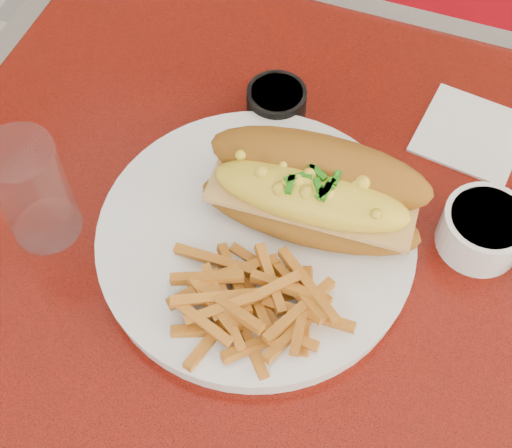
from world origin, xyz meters
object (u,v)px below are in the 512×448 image
(diner_table, at_px, (433,396))
(water_tumbler, at_px, (33,192))
(booth_bench_far, at_px, (488,89))
(sauce_cup_left, at_px, (276,101))
(fork, at_px, (312,270))
(gravy_ramekin, at_px, (483,229))
(mac_hoagie, at_px, (314,191))
(dinner_plate, at_px, (256,239))

(diner_table, bearing_deg, water_tumbler, -176.37)
(booth_bench_far, xyz_separation_m, sauce_cup_left, (-0.26, -0.61, 0.50))
(fork, bearing_deg, gravy_ramekin, -73.96)
(fork, distance_m, sauce_cup_left, 0.22)
(mac_hoagie, relative_size, water_tumbler, 1.83)
(dinner_plate, xyz_separation_m, gravy_ramekin, (0.20, 0.08, 0.01))
(dinner_plate, distance_m, fork, 0.07)
(booth_bench_far, relative_size, water_tumbler, 9.96)
(dinner_plate, distance_m, water_tumbler, 0.22)
(dinner_plate, height_order, sauce_cup_left, sauce_cup_left)
(booth_bench_far, bearing_deg, diner_table, -90.00)
(fork, height_order, gravy_ramekin, gravy_ramekin)
(mac_hoagie, distance_m, water_tumbler, 0.26)
(diner_table, height_order, gravy_ramekin, gravy_ramekin)
(mac_hoagie, distance_m, sauce_cup_left, 0.16)
(booth_bench_far, height_order, water_tumbler, booth_bench_far)
(mac_hoagie, height_order, fork, mac_hoagie)
(gravy_ramekin, distance_m, sauce_cup_left, 0.26)
(water_tumbler, bearing_deg, mac_hoagie, 20.20)
(diner_table, xyz_separation_m, dinner_plate, (-0.22, 0.02, 0.17))
(gravy_ramekin, xyz_separation_m, water_tumbler, (-0.41, -0.13, 0.04))
(booth_bench_far, relative_size, dinner_plate, 3.04)
(sauce_cup_left, bearing_deg, booth_bench_far, 67.24)
(booth_bench_far, height_order, mac_hoagie, booth_bench_far)
(fork, bearing_deg, booth_bench_far, -30.06)
(diner_table, xyz_separation_m, booth_bench_far, (0.00, 0.81, -0.32))
(gravy_ramekin, bearing_deg, dinner_plate, -158.54)
(dinner_plate, distance_m, mac_hoagie, 0.08)
(dinner_plate, relative_size, sauce_cup_left, 4.82)
(dinner_plate, height_order, water_tumbler, water_tumbler)
(gravy_ramekin, relative_size, water_tumbler, 0.74)
(diner_table, xyz_separation_m, gravy_ramekin, (-0.01, 0.10, 0.19))
(booth_bench_far, height_order, sauce_cup_left, booth_bench_far)
(diner_table, bearing_deg, fork, 178.04)
(diner_table, distance_m, mac_hoagie, 0.29)
(booth_bench_far, relative_size, fork, 9.13)
(gravy_ramekin, bearing_deg, booth_bench_far, 88.85)
(diner_table, bearing_deg, sauce_cup_left, 142.81)
(booth_bench_far, bearing_deg, dinner_plate, -105.52)
(mac_hoagie, xyz_separation_m, sauce_cup_left, (-0.08, 0.13, -0.04))
(diner_table, xyz_separation_m, water_tumbler, (-0.42, -0.03, 0.22))
(mac_hoagie, bearing_deg, booth_bench_far, 73.61)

